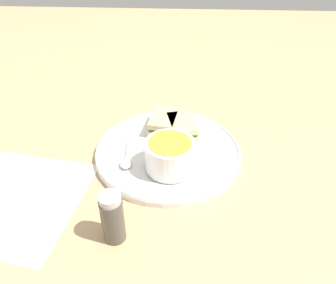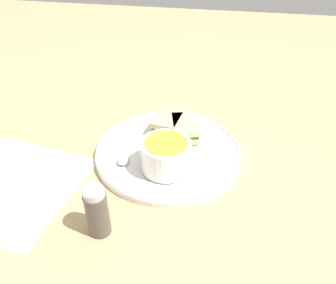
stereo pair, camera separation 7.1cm
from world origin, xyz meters
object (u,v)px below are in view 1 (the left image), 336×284
object	(u,v)px
spoon	(126,161)
salt_shaker	(113,218)
soup_bowl	(170,155)
sandwich_half_far	(164,122)
sandwich_half_near	(182,127)

from	to	relation	value
spoon	salt_shaker	bearing A→B (deg)	-1.76
soup_bowl	sandwich_half_far	xyz separation A→B (m)	(-0.14, -0.02, -0.02)
sandwich_half_near	sandwich_half_far	xyz separation A→B (m)	(-0.02, -0.04, 0.00)
soup_bowl	salt_shaker	world-z (taller)	salt_shaker
sandwich_half_near	spoon	bearing A→B (deg)	-44.62
spoon	sandwich_half_near	size ratio (longest dim) A/B	1.04
sandwich_half_far	soup_bowl	bearing A→B (deg)	8.84
soup_bowl	sandwich_half_near	distance (m)	0.13
spoon	sandwich_half_near	xyz separation A→B (m)	(-0.12, 0.11, 0.01)
spoon	sandwich_half_far	distance (m)	0.15
sandwich_half_far	salt_shaker	size ratio (longest dim) A/B	0.97
salt_shaker	soup_bowl	bearing A→B (deg)	152.87
spoon	soup_bowl	bearing A→B (deg)	81.07
soup_bowl	sandwich_half_near	bearing A→B (deg)	169.82
spoon	sandwich_half_near	world-z (taller)	sandwich_half_near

